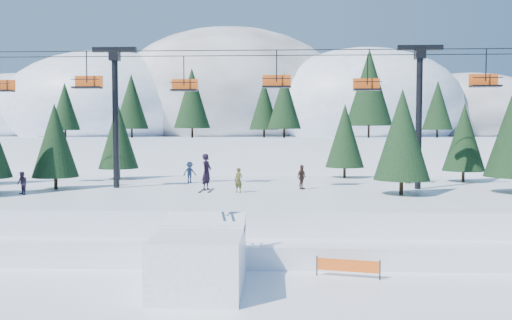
{
  "coord_description": "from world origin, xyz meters",
  "views": [
    {
      "loc": [
        2.71,
        -18.22,
        6.47
      ],
      "look_at": [
        1.78,
        6.0,
        5.2
      ],
      "focal_mm": 35.0,
      "sensor_mm": 36.0,
      "label": 1
    }
  ],
  "objects_px": {
    "chairlift": "(255,95)",
    "jump_kicker": "(200,258)",
    "banner_far": "(414,254)",
    "banner_near": "(348,266)"
  },
  "relations": [
    {
      "from": "chairlift",
      "to": "jump_kicker",
      "type": "bearing_deg",
      "value": -95.97
    },
    {
      "from": "jump_kicker",
      "to": "banner_far",
      "type": "bearing_deg",
      "value": 23.65
    },
    {
      "from": "chairlift",
      "to": "banner_near",
      "type": "xyz_separation_m",
      "value": [
        4.73,
        -13.99,
        -8.78
      ]
    },
    {
      "from": "chairlift",
      "to": "banner_far",
      "type": "xyz_separation_m",
      "value": [
        8.32,
        -11.6,
        -8.78
      ]
    },
    {
      "from": "jump_kicker",
      "to": "chairlift",
      "type": "relative_size",
      "value": 0.12
    },
    {
      "from": "chairlift",
      "to": "banner_far",
      "type": "relative_size",
      "value": 16.13
    },
    {
      "from": "jump_kicker",
      "to": "banner_near",
      "type": "height_order",
      "value": "jump_kicker"
    },
    {
      "from": "banner_near",
      "to": "banner_far",
      "type": "relative_size",
      "value": 0.98
    },
    {
      "from": "jump_kicker",
      "to": "chairlift",
      "type": "bearing_deg",
      "value": 84.03
    },
    {
      "from": "jump_kicker",
      "to": "banner_near",
      "type": "distance_m",
      "value": 6.74
    }
  ]
}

